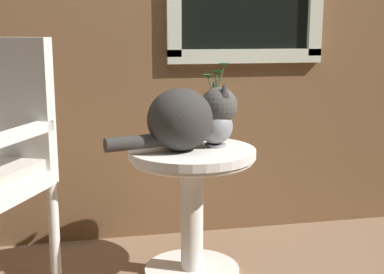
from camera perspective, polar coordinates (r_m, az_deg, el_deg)
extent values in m
cube|color=beige|center=(2.71, 5.82, 8.69)|extent=(0.81, 0.03, 0.07)
cylinder|color=silver|center=(2.39, 0.00, -14.28)|extent=(0.42, 0.42, 0.03)
cylinder|color=silver|center=(2.29, 0.00, -8.27)|extent=(0.10, 0.10, 0.50)
cylinder|color=silver|center=(2.22, 0.00, -1.71)|extent=(0.54, 0.54, 0.03)
torus|color=silver|center=(2.22, 0.00, -2.40)|extent=(0.52, 0.52, 0.02)
cylinder|color=silver|center=(2.28, -14.66, -10.32)|extent=(0.04, 0.04, 0.45)
cube|color=silver|center=(1.97, -18.55, 0.20)|extent=(0.24, 0.41, 0.04)
ellipsoid|color=#33302D|center=(2.16, -1.29, 1.91)|extent=(0.33, 0.32, 0.26)
sphere|color=#494643|center=(2.23, 2.91, 3.39)|extent=(0.16, 0.16, 0.16)
cone|color=#33302D|center=(2.19, 3.50, 5.10)|extent=(0.05, 0.05, 0.06)
cone|color=#33302D|center=(2.26, 2.39, 5.33)|extent=(0.05, 0.05, 0.06)
cylinder|color=#33302D|center=(2.10, -6.16, -0.59)|extent=(0.25, 0.12, 0.06)
cylinder|color=gray|center=(2.26, 2.52, -0.86)|extent=(0.09, 0.09, 0.01)
ellipsoid|color=gray|center=(2.24, 2.54, 1.15)|extent=(0.15, 0.15, 0.15)
cylinder|color=gray|center=(2.23, 2.56, 3.44)|extent=(0.08, 0.08, 0.07)
torus|color=gray|center=(2.22, 2.57, 4.31)|extent=(0.10, 0.10, 0.02)
cylinder|color=#2D662D|center=(2.23, 2.14, 5.44)|extent=(0.03, 0.04, 0.09)
cone|color=#2D662D|center=(2.24, 1.72, 6.56)|extent=(0.04, 0.04, 0.02)
cylinder|color=#2D662D|center=(2.23, 3.03, 6.04)|extent=(0.05, 0.03, 0.14)
cone|color=#2D662D|center=(2.24, 3.50, 7.76)|extent=(0.04, 0.04, 0.02)
cylinder|color=#2D662D|center=(2.24, 2.62, 5.63)|extent=(0.02, 0.05, 0.10)
cone|color=#2D662D|center=(2.25, 2.68, 6.94)|extent=(0.04, 0.04, 0.02)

